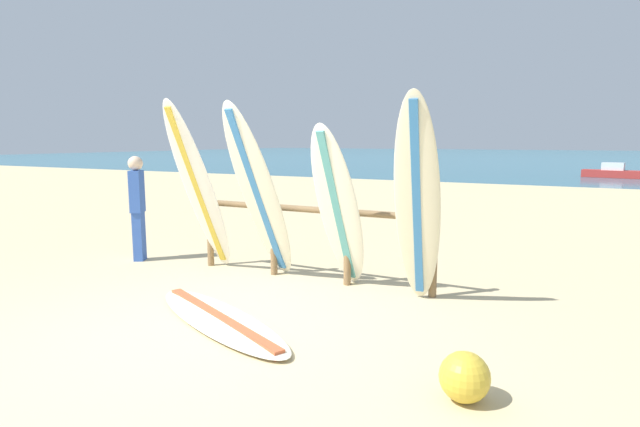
{
  "coord_description": "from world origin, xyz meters",
  "views": [
    {
      "loc": [
        3.02,
        -3.36,
        1.76
      ],
      "look_at": [
        0.06,
        2.42,
        0.81
      ],
      "focal_mm": 28.2,
      "sensor_mm": 36.0,
      "label": 1
    }
  ],
  "objects_px": {
    "surfboard_leaning_far_left": "(199,189)",
    "beach_ball": "(465,377)",
    "beachgoer_standing": "(137,204)",
    "surfboard_rack": "(309,228)",
    "surfboard_leaning_center_left": "(338,208)",
    "surfboard_lying_on_sand": "(219,319)",
    "small_boat_offshore": "(613,172)",
    "surfboard_leaning_center": "(417,202)",
    "surfboard_leaning_left": "(259,194)"
  },
  "relations": [
    {
      "from": "surfboard_leaning_left",
      "to": "small_boat_offshore",
      "type": "bearing_deg",
      "value": 77.53
    },
    {
      "from": "surfboard_leaning_center",
      "to": "beachgoer_standing",
      "type": "xyz_separation_m",
      "value": [
        -4.24,
        0.21,
        -0.28
      ]
    },
    {
      "from": "surfboard_leaning_center",
      "to": "small_boat_offshore",
      "type": "xyz_separation_m",
      "value": [
        2.95,
        22.46,
        -0.87
      ]
    },
    {
      "from": "surfboard_lying_on_sand",
      "to": "surfboard_leaning_center",
      "type": "bearing_deg",
      "value": 40.03
    },
    {
      "from": "surfboard_leaning_center_left",
      "to": "surfboard_leaning_center",
      "type": "relative_size",
      "value": 0.87
    },
    {
      "from": "surfboard_leaning_far_left",
      "to": "surfboard_lying_on_sand",
      "type": "relative_size",
      "value": 0.96
    },
    {
      "from": "surfboard_leaning_center_left",
      "to": "beachgoer_standing",
      "type": "xyz_separation_m",
      "value": [
        -3.25,
        0.02,
        -0.13
      ]
    },
    {
      "from": "beachgoer_standing",
      "to": "surfboard_leaning_far_left",
      "type": "bearing_deg",
      "value": -8.01
    },
    {
      "from": "surfboard_rack",
      "to": "beachgoer_standing",
      "type": "bearing_deg",
      "value": -175.21
    },
    {
      "from": "surfboard_lying_on_sand",
      "to": "small_boat_offshore",
      "type": "bearing_deg",
      "value": 79.26
    },
    {
      "from": "surfboard_rack",
      "to": "surfboard_leaning_far_left",
      "type": "distance_m",
      "value": 1.54
    },
    {
      "from": "surfboard_leaning_center_left",
      "to": "small_boat_offshore",
      "type": "relative_size",
      "value": 0.74
    },
    {
      "from": "surfboard_leaning_center_left",
      "to": "beach_ball",
      "type": "xyz_separation_m",
      "value": [
        1.85,
        -1.93,
        -0.81
      ]
    },
    {
      "from": "surfboard_rack",
      "to": "surfboard_leaning_left",
      "type": "relative_size",
      "value": 1.47
    },
    {
      "from": "beachgoer_standing",
      "to": "beach_ball",
      "type": "height_order",
      "value": "beachgoer_standing"
    },
    {
      "from": "surfboard_rack",
      "to": "surfboard_leaning_left",
      "type": "distance_m",
      "value": 0.76
    },
    {
      "from": "surfboard_leaning_center_left",
      "to": "small_boat_offshore",
      "type": "distance_m",
      "value": 22.64
    },
    {
      "from": "surfboard_leaning_center",
      "to": "beachgoer_standing",
      "type": "distance_m",
      "value": 4.25
    },
    {
      "from": "surfboard_leaning_left",
      "to": "beachgoer_standing",
      "type": "relative_size",
      "value": 1.45
    },
    {
      "from": "beachgoer_standing",
      "to": "surfboard_rack",
      "type": "bearing_deg",
      "value": 4.79
    },
    {
      "from": "surfboard_leaning_far_left",
      "to": "surfboard_leaning_left",
      "type": "height_order",
      "value": "surfboard_leaning_far_left"
    },
    {
      "from": "surfboard_leaning_left",
      "to": "surfboard_leaning_center",
      "type": "relative_size",
      "value": 0.98
    },
    {
      "from": "small_boat_offshore",
      "to": "surfboard_lying_on_sand",
      "type": "bearing_deg",
      "value": -100.74
    },
    {
      "from": "surfboard_leaning_left",
      "to": "surfboard_leaning_center_left",
      "type": "distance_m",
      "value": 1.03
    },
    {
      "from": "surfboard_rack",
      "to": "beachgoer_standing",
      "type": "relative_size",
      "value": 2.13
    },
    {
      "from": "surfboard_leaning_left",
      "to": "surfboard_leaning_center_left",
      "type": "relative_size",
      "value": 1.13
    },
    {
      "from": "surfboard_leaning_center",
      "to": "small_boat_offshore",
      "type": "height_order",
      "value": "surfboard_leaning_center"
    },
    {
      "from": "surfboard_leaning_left",
      "to": "beach_ball",
      "type": "relative_size",
      "value": 6.42
    },
    {
      "from": "surfboard_leaning_far_left",
      "to": "surfboard_leaning_center_left",
      "type": "xyz_separation_m",
      "value": [
        1.92,
        0.16,
        -0.15
      ]
    },
    {
      "from": "surfboard_leaning_far_left",
      "to": "small_boat_offshore",
      "type": "relative_size",
      "value": 0.85
    },
    {
      "from": "surfboard_leaning_center_left",
      "to": "small_boat_offshore",
      "type": "xyz_separation_m",
      "value": [
        3.94,
        22.28,
        -0.72
      ]
    },
    {
      "from": "surfboard_rack",
      "to": "surfboard_leaning_left",
      "type": "bearing_deg",
      "value": -142.95
    },
    {
      "from": "surfboard_rack",
      "to": "surfboard_lying_on_sand",
      "type": "distance_m",
      "value": 1.86
    },
    {
      "from": "surfboard_leaning_center",
      "to": "beach_ball",
      "type": "relative_size",
      "value": 6.52
    },
    {
      "from": "surfboard_rack",
      "to": "surfboard_leaning_center_left",
      "type": "relative_size",
      "value": 1.67
    },
    {
      "from": "surfboard_leaning_center_left",
      "to": "surfboard_lying_on_sand",
      "type": "height_order",
      "value": "surfboard_leaning_center_left"
    },
    {
      "from": "surfboard_leaning_center",
      "to": "surfboard_leaning_far_left",
      "type": "bearing_deg",
      "value": 179.55
    },
    {
      "from": "small_boat_offshore",
      "to": "beach_ball",
      "type": "distance_m",
      "value": 24.3
    },
    {
      "from": "surfboard_rack",
      "to": "beachgoer_standing",
      "type": "distance_m",
      "value": 2.74
    },
    {
      "from": "small_boat_offshore",
      "to": "beach_ball",
      "type": "xyz_separation_m",
      "value": [
        -2.08,
        -24.21,
        -0.08
      ]
    },
    {
      "from": "surfboard_leaning_center_left",
      "to": "surfboard_leaning_left",
      "type": "bearing_deg",
      "value": -173.17
    },
    {
      "from": "surfboard_leaning_far_left",
      "to": "beach_ball",
      "type": "xyz_separation_m",
      "value": [
        3.78,
        -1.77,
        -0.96
      ]
    },
    {
      "from": "surfboard_leaning_far_left",
      "to": "beachgoer_standing",
      "type": "distance_m",
      "value": 1.37
    },
    {
      "from": "surfboard_leaning_far_left",
      "to": "beach_ball",
      "type": "bearing_deg",
      "value": -25.08
    },
    {
      "from": "surfboard_leaning_far_left",
      "to": "small_boat_offshore",
      "type": "distance_m",
      "value": 23.21
    },
    {
      "from": "surfboard_leaning_far_left",
      "to": "beach_ball",
      "type": "relative_size",
      "value": 6.56
    },
    {
      "from": "surfboard_leaning_center_left",
      "to": "surfboard_leaning_center",
      "type": "distance_m",
      "value": 1.02
    },
    {
      "from": "surfboard_rack",
      "to": "small_boat_offshore",
      "type": "height_order",
      "value": "surfboard_rack"
    },
    {
      "from": "surfboard_leaning_center_left",
      "to": "small_boat_offshore",
      "type": "height_order",
      "value": "surfboard_leaning_center_left"
    },
    {
      "from": "surfboard_leaning_center",
      "to": "beachgoer_standing",
      "type": "height_order",
      "value": "surfboard_leaning_center"
    }
  ]
}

